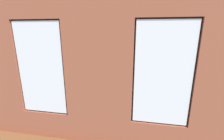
{
  "coord_description": "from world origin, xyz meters",
  "views": [
    {
      "loc": [
        -0.79,
        5.19,
        2.44
      ],
      "look_at": [
        0.08,
        0.4,
        1.15
      ],
      "focal_mm": 24.0,
      "sensor_mm": 36.0,
      "label": 1
    }
  ],
  "objects": [
    {
      "name": "couch_by_window",
      "position": [
        0.47,
        1.76,
        0.33
      ],
      "size": [
        1.97,
        0.87,
        0.8
      ],
      "color": "black",
      "rests_on": "ground_plane"
    },
    {
      "name": "potted_plant_beside_window_right",
      "position": [
        2.3,
        1.85,
        0.72
      ],
      "size": [
        1.11,
        1.01,
        1.39
      ],
      "color": "#9E5638",
      "rests_on": "ground_plane"
    },
    {
      "name": "remote_black",
      "position": [
        -0.15,
        0.08,
        0.46
      ],
      "size": [
        0.13,
        0.17,
        0.02
      ],
      "primitive_type": "cube",
      "rotation": [
        0.0,
        0.0,
        2.61
      ],
      "color": "black",
      "rests_on": "coffee_table"
    },
    {
      "name": "white_wall_right",
      "position": [
        3.0,
        0.2,
        1.63
      ],
      "size": [
        0.1,
        4.58,
        3.26
      ],
      "primitive_type": "cube",
      "color": "silver",
      "rests_on": "ground_plane"
    },
    {
      "name": "couch_left",
      "position": [
        -2.35,
        -0.07,
        0.33
      ],
      "size": [
        0.92,
        1.83,
        0.8
      ],
      "rotation": [
        0.0,
        0.0,
        1.6
      ],
      "color": "black",
      "rests_on": "ground_plane"
    },
    {
      "name": "potted_plant_between_couches",
      "position": [
        -0.95,
        1.7,
        0.7
      ],
      "size": [
        0.77,
        0.73,
        1.3
      ],
      "color": "gray",
      "rests_on": "ground_plane"
    },
    {
      "name": "potted_plant_by_left_couch",
      "position": [
        -1.95,
        -1.43,
        0.37
      ],
      "size": [
        0.42,
        0.42,
        0.56
      ],
      "color": "#9E5638",
      "rests_on": "ground_plane"
    },
    {
      "name": "papasan_chair",
      "position": [
        0.78,
        -1.45,
        0.43
      ],
      "size": [
        1.02,
        1.02,
        0.66
      ],
      "color": "olive",
      "rests_on": "ground_plane"
    },
    {
      "name": "ground_plane",
      "position": [
        0.0,
        0.0,
        -0.05
      ],
      "size": [
        6.7,
        5.58,
        0.1
      ],
      "primitive_type": "cube",
      "color": "brown"
    },
    {
      "name": "brick_wall_with_windows",
      "position": [
        0.0,
        2.41,
        1.61
      ],
      "size": [
        6.1,
        0.3,
        3.26
      ],
      "color": "#9E5138",
      "rests_on": "ground_plane"
    },
    {
      "name": "potted_plant_corner_far_left",
      "position": [
        -2.5,
        1.86,
        0.41
      ],
      "size": [
        0.41,
        0.41,
        0.66
      ],
      "color": "beige",
      "rests_on": "ground_plane"
    },
    {
      "name": "coffee_table",
      "position": [
        0.25,
        0.24,
        0.4
      ],
      "size": [
        1.47,
        0.89,
        0.45
      ],
      "color": "#A87547",
      "rests_on": "ground_plane"
    },
    {
      "name": "potted_plant_mid_room_small",
      "position": [
        -0.47,
        -1.07,
        0.4
      ],
      "size": [
        0.38,
        0.38,
        0.58
      ],
      "color": "#47423D",
      "rests_on": "ground_plane"
    },
    {
      "name": "media_console",
      "position": [
        2.7,
        -0.32,
        0.26
      ],
      "size": [
        0.96,
        0.42,
        0.53
      ],
      "primitive_type": "cube",
      "color": "black",
      "rests_on": "ground_plane"
    },
    {
      "name": "cup_ceramic",
      "position": [
        0.25,
        0.24,
        0.5
      ],
      "size": [
        0.08,
        0.08,
        0.09
      ],
      "primitive_type": "cylinder",
      "color": "#4C4C51",
      "rests_on": "coffee_table"
    },
    {
      "name": "remote_gray",
      "position": [
        0.44,
        0.13,
        0.46
      ],
      "size": [
        0.1,
        0.18,
        0.02
      ],
      "primitive_type": "cube",
      "rotation": [
        0.0,
        0.0,
        2.85
      ],
      "color": "#59595B",
      "rests_on": "coffee_table"
    },
    {
      "name": "potted_plant_corner_near_left",
      "position": [
        -2.51,
        -1.78,
        0.52
      ],
      "size": [
        0.85,
        0.89,
        1.2
      ],
      "color": "brown",
      "rests_on": "ground_plane"
    },
    {
      "name": "candle_jar",
      "position": [
        0.14,
        0.37,
        0.51
      ],
      "size": [
        0.08,
        0.08,
        0.11
      ],
      "primitive_type": "cylinder",
      "color": "#B7333D",
      "rests_on": "coffee_table"
    },
    {
      "name": "tv_flatscreen",
      "position": [
        2.7,
        -0.32,
        0.9
      ],
      "size": [
        1.07,
        0.2,
        0.74
      ],
      "color": "black",
      "rests_on": "media_console"
    }
  ]
}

